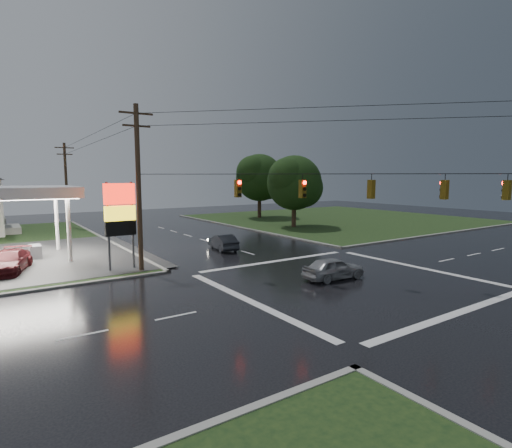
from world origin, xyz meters
TOP-DOWN VIEW (x-y plane):
  - ground at (0.00, 0.00)m, footprint 120.00×120.00m
  - grass_ne at (26.00, 26.00)m, footprint 36.00×36.00m
  - pylon_sign at (-10.50, 10.50)m, footprint 2.00×0.35m
  - utility_pole_nw at (-9.50, 9.50)m, footprint 2.20×0.32m
  - utility_pole_n at (-9.50, 38.00)m, footprint 2.20×0.32m
  - traffic_signals at (0.02, -0.02)m, footprint 26.87×26.87m
  - tree_ne_near at (14.14, 21.99)m, footprint 7.99×6.80m
  - tree_ne_far at (17.15, 33.99)m, footprint 8.46×7.20m
  - car_north at (-1.04, 13.37)m, footprint 2.12×4.36m
  - car_crossing at (-0.28, 0.75)m, footprint 4.17×1.91m
  - car_pump at (-16.92, 14.00)m, footprint 3.51×5.46m

SIDE VIEW (x-z plane):
  - ground at x=0.00m, z-range 0.00..0.00m
  - grass_ne at x=26.00m, z-range 0.00..0.08m
  - car_north at x=-1.04m, z-range 0.00..1.38m
  - car_crossing at x=-0.28m, z-range 0.00..1.39m
  - car_pump at x=-16.92m, z-range 0.00..1.47m
  - pylon_sign at x=-10.50m, z-range 1.01..7.01m
  - utility_pole_n at x=-9.50m, z-range 0.22..10.72m
  - tree_ne_near at x=14.14m, z-range 1.07..10.05m
  - utility_pole_nw at x=-9.50m, z-range 0.22..11.22m
  - tree_ne_far at x=17.15m, z-range 1.28..11.08m
  - traffic_signals at x=0.02m, z-range 5.75..7.22m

